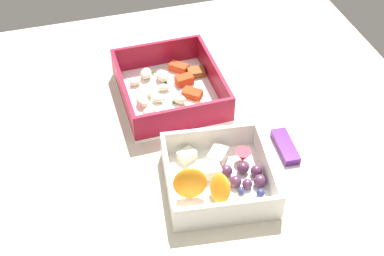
{
  "coord_description": "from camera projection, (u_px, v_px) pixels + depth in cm",
  "views": [
    {
      "loc": [
        56.34,
        -16.68,
        60.5
      ],
      "look_at": [
        -0.98,
        -0.06,
        4.0
      ],
      "focal_mm": 49.74,
      "sensor_mm": 36.0,
      "label": 1
    }
  ],
  "objects": [
    {
      "name": "table_surface",
      "position": [
        194.0,
        146.0,
        0.84
      ],
      "size": [
        80.0,
        80.0,
        2.0
      ],
      "primitive_type": "cube",
      "color": "beige",
      "rests_on": "ground"
    },
    {
      "name": "pasta_container",
      "position": [
        170.0,
        91.0,
        0.89
      ],
      "size": [
        18.84,
        16.51,
        5.28
      ],
      "rotation": [
        0.0,
        0.0,
        0.01
      ],
      "color": "white",
      "rests_on": "table_surface"
    },
    {
      "name": "fruit_bowl",
      "position": [
        218.0,
        177.0,
        0.75
      ],
      "size": [
        16.5,
        16.55,
        5.58
      ],
      "rotation": [
        0.0,
        0.0,
        -0.13
      ],
      "color": "white",
      "rests_on": "table_surface"
    },
    {
      "name": "candy_bar",
      "position": [
        285.0,
        146.0,
        0.81
      ],
      "size": [
        7.14,
        2.84,
        1.2
      ],
      "primitive_type": "cube",
      "rotation": [
        0.0,
        0.0,
        -0.06
      ],
      "color": "#51197A",
      "rests_on": "table_surface"
    }
  ]
}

